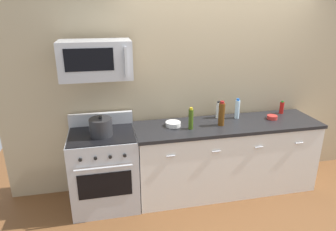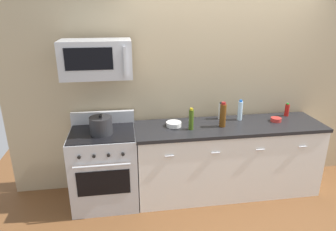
# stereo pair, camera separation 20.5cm
# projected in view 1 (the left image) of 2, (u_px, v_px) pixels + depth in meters

# --- Properties ---
(ground_plane) EXTENTS (6.48, 6.48, 0.00)m
(ground_plane) POSITION_uv_depth(u_px,v_px,m) (223.00, 188.00, 4.03)
(ground_plane) COLOR brown
(back_wall) EXTENTS (5.40, 0.10, 2.70)m
(back_wall) POSITION_uv_depth(u_px,v_px,m) (218.00, 82.00, 3.95)
(back_wall) COLOR tan
(back_wall) RESTS_ON ground_plane
(counter_unit) EXTENTS (2.31, 0.66, 0.92)m
(counter_unit) POSITION_uv_depth(u_px,v_px,m) (226.00, 157.00, 3.88)
(counter_unit) COLOR silver
(counter_unit) RESTS_ON ground_plane
(range_oven) EXTENTS (0.76, 0.69, 1.07)m
(range_oven) POSITION_uv_depth(u_px,v_px,m) (104.00, 169.00, 3.57)
(range_oven) COLOR #B7BABF
(range_oven) RESTS_ON ground_plane
(microwave) EXTENTS (0.74, 0.44, 0.40)m
(microwave) POSITION_uv_depth(u_px,v_px,m) (96.00, 60.00, 3.18)
(microwave) COLOR #B7BABF
(bottle_wine_amber) EXTENTS (0.08, 0.08, 0.30)m
(bottle_wine_amber) POSITION_uv_depth(u_px,v_px,m) (222.00, 114.00, 3.62)
(bottle_wine_amber) COLOR #59330F
(bottle_wine_amber) RESTS_ON countertop_slab
(bottle_olive_oil) EXTENTS (0.06, 0.06, 0.26)m
(bottle_olive_oil) POSITION_uv_depth(u_px,v_px,m) (191.00, 119.00, 3.52)
(bottle_olive_oil) COLOR #385114
(bottle_olive_oil) RESTS_ON countertop_slab
(bottle_vinegar_white) EXTENTS (0.06, 0.06, 0.22)m
(bottle_vinegar_white) POSITION_uv_depth(u_px,v_px,m) (218.00, 110.00, 3.88)
(bottle_vinegar_white) COLOR silver
(bottle_vinegar_white) RESTS_ON countertop_slab
(bottle_water_clear) EXTENTS (0.06, 0.06, 0.26)m
(bottle_water_clear) POSITION_uv_depth(u_px,v_px,m) (237.00, 109.00, 3.86)
(bottle_water_clear) COLOR silver
(bottle_water_clear) RESTS_ON countertop_slab
(bottle_hot_sauce_red) EXTENTS (0.06, 0.06, 0.17)m
(bottle_hot_sauce_red) POSITION_uv_depth(u_px,v_px,m) (282.00, 108.00, 4.05)
(bottle_hot_sauce_red) COLOR #B21914
(bottle_hot_sauce_red) RESTS_ON countertop_slab
(bowl_red_small) EXTENTS (0.13, 0.13, 0.05)m
(bowl_red_small) POSITION_uv_depth(u_px,v_px,m) (272.00, 117.00, 3.86)
(bowl_red_small) COLOR #B72D28
(bowl_red_small) RESTS_ON countertop_slab
(bowl_white_ceramic) EXTENTS (0.18, 0.18, 0.05)m
(bowl_white_ceramic) POSITION_uv_depth(u_px,v_px,m) (173.00, 124.00, 3.63)
(bowl_white_ceramic) COLOR white
(bowl_white_ceramic) RESTS_ON countertop_slab
(stockpot) EXTENTS (0.25, 0.25, 0.23)m
(stockpot) POSITION_uv_depth(u_px,v_px,m) (101.00, 127.00, 3.34)
(stockpot) COLOR #262628
(stockpot) RESTS_ON range_oven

